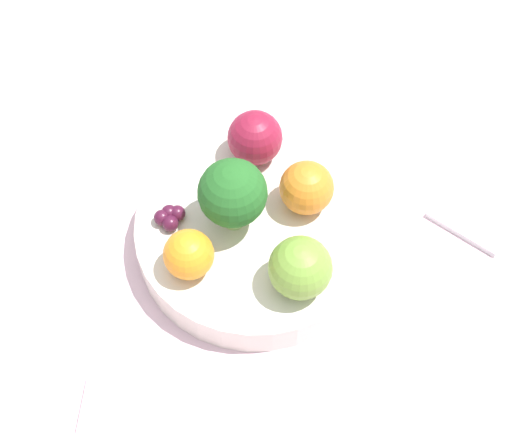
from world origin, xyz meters
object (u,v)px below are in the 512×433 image
at_px(grape_cluster, 170,217).
at_px(broccoli, 233,191).
at_px(bowl, 256,233).
at_px(apple_green, 255,138).
at_px(orange_back, 307,188).
at_px(spoon, 464,230).
at_px(apple_red, 300,268).
at_px(orange_front, 189,254).

bearing_deg(grape_cluster, broccoli, -172.34).
bearing_deg(bowl, apple_green, -85.10).
relative_size(broccoli, orange_back, 1.52).
distance_m(bowl, spoon, 0.20).
distance_m(bowl, apple_green, 0.09).
xyz_separation_m(grape_cluster, spoon, (-0.28, -0.03, -0.04)).
bearing_deg(broccoli, apple_red, 134.55).
distance_m(orange_back, spoon, 0.16).
height_order(grape_cluster, spoon, grape_cluster).
height_order(orange_front, grape_cluster, orange_front).
bearing_deg(orange_front, spoon, -162.78).
distance_m(bowl, grape_cluster, 0.08).
bearing_deg(orange_front, orange_back, -142.39).
height_order(orange_back, spoon, orange_back).
bearing_deg(apple_red, orange_front, -5.40).
distance_m(orange_front, orange_back, 0.12).
bearing_deg(spoon, orange_back, 1.08).
bearing_deg(orange_back, grape_cluster, 13.53).
bearing_deg(orange_front, apple_red, 174.60).
bearing_deg(grape_cluster, apple_green, -130.80).
relative_size(apple_red, grape_cluster, 1.93).
bearing_deg(orange_back, bowl, 29.21).
height_order(broccoli, orange_front, broccoli).
relative_size(bowl, orange_front, 5.05).
height_order(bowl, apple_red, apple_red).
relative_size(grape_cluster, spoon, 0.40).
relative_size(broccoli, apple_red, 1.38).
height_order(bowl, orange_front, orange_front).
height_order(apple_red, apple_green, apple_red).
bearing_deg(apple_red, broccoli, -45.45).
bearing_deg(bowl, grape_cluster, 3.51).
bearing_deg(spoon, apple_red, 29.04).
height_order(apple_green, orange_back, apple_green).
bearing_deg(grape_cluster, orange_front, 117.87).
distance_m(broccoli, spoon, 0.23).
distance_m(apple_red, apple_green, 0.15).
xyz_separation_m(orange_back, spoon, (-0.15, -0.00, -0.06)).
xyz_separation_m(apple_green, grape_cluster, (0.07, 0.08, -0.02)).
bearing_deg(grape_cluster, apple_red, 155.31).
xyz_separation_m(apple_green, orange_back, (-0.05, 0.05, -0.00)).
height_order(bowl, grape_cluster, grape_cluster).
bearing_deg(broccoli, orange_back, -161.43).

